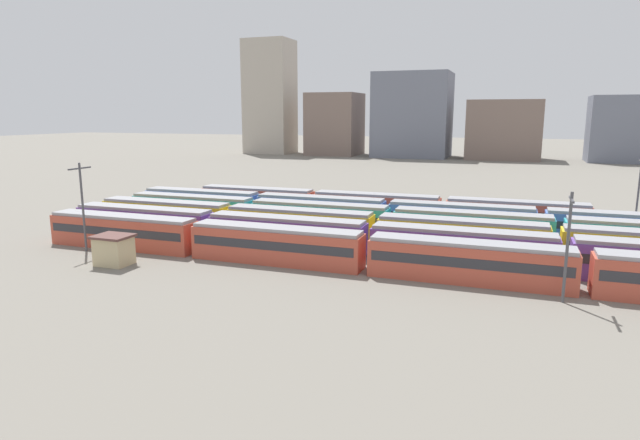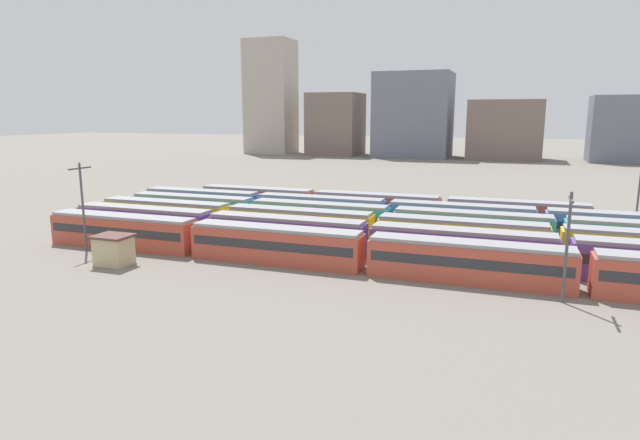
{
  "view_description": "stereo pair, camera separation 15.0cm",
  "coord_description": "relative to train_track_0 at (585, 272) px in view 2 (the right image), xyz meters",
  "views": [
    {
      "loc": [
        38.37,
        -48.62,
        14.86
      ],
      "look_at": [
        16.13,
        13.0,
        2.04
      ],
      "focal_mm": 30.44,
      "sensor_mm": 36.0,
      "label": 1
    },
    {
      "loc": [
        38.51,
        -48.57,
        14.86
      ],
      "look_at": [
        16.13,
        13.0,
        2.04
      ],
      "focal_mm": 30.44,
      "sensor_mm": 36.0,
      "label": 2
    }
  ],
  "objects": [
    {
      "name": "ground_plane",
      "position": [
        -44.44,
        13.0,
        -1.9
      ],
      "size": [
        600.0,
        600.0,
        0.0
      ],
      "primitive_type": "plane",
      "color": "slate"
    },
    {
      "name": "train_track_0",
      "position": [
        0.0,
        0.0,
        0.0
      ],
      "size": [
        112.5,
        3.06,
        3.75
      ],
      "color": "#BC4C38",
      "rests_on": "ground_plane"
    },
    {
      "name": "train_track_1",
      "position": [
        -20.05,
        5.2,
        0.0
      ],
      "size": [
        74.7,
        3.06,
        3.75
      ],
      "color": "#6B429E",
      "rests_on": "ground_plane"
    },
    {
      "name": "train_track_2",
      "position": [
        -20.6,
        10.4,
        0.0
      ],
      "size": [
        74.7,
        3.06,
        3.75
      ],
      "color": "yellow",
      "rests_on": "ground_plane"
    },
    {
      "name": "train_track_3",
      "position": [
        -19.91,
        15.6,
        0.0
      ],
      "size": [
        74.7,
        3.06,
        3.75
      ],
      "color": "teal",
      "rests_on": "ground_plane"
    },
    {
      "name": "train_track_4",
      "position": [
        -2.77,
        20.8,
        0.0
      ],
      "size": [
        112.5,
        3.06,
        3.75
      ],
      "color": "#4C70BC",
      "rests_on": "ground_plane"
    },
    {
      "name": "train_track_5",
      "position": [
        -24.46,
        26.0,
        -0.0
      ],
      "size": [
        55.8,
        3.06,
        3.75
      ],
      "color": "#BC4C38",
      "rests_on": "ground_plane"
    },
    {
      "name": "catenary_pole_0",
      "position": [
        -50.11,
        -2.71,
        3.51
      ],
      "size": [
        0.24,
        3.2,
        9.74
      ],
      "color": "#4C4C51",
      "rests_on": "ground_plane"
    },
    {
      "name": "catenary_pole_1",
      "position": [
        8.75,
        28.81,
        3.49
      ],
      "size": [
        0.24,
        3.2,
        9.69
      ],
      "color": "#4C4C51",
      "rests_on": "ground_plane"
    },
    {
      "name": "catenary_pole_2",
      "position": [
        -1.81,
        -2.98,
        3.11
      ],
      "size": [
        0.24,
        3.2,
        8.97
      ],
      "color": "#4C4C51",
      "rests_on": "ground_plane"
    },
    {
      "name": "signal_hut",
      "position": [
        -43.33,
        -6.18,
        -0.35
      ],
      "size": [
        3.6,
        3.0,
        3.04
      ],
      "color": "#C6B284",
      "rests_on": "ground_plane"
    },
    {
      "name": "distant_building_0",
      "position": [
        -95.9,
        144.02,
        19.24
      ],
      "size": [
        17.09,
        14.14,
        42.29
      ],
      "primitive_type": "cube",
      "color": "#B2A899",
      "rests_on": "ground_plane"
    },
    {
      "name": "distant_building_1",
      "position": [
        -69.75,
        144.02,
        9.29
      ],
      "size": [
        18.01,
        18.3,
        22.38
      ],
      "primitive_type": "cube",
      "color": "#7A665B",
      "rests_on": "ground_plane"
    },
    {
      "name": "distant_building_2",
      "position": [
        -41.09,
        144.02,
        12.57
      ],
      "size": [
        25.61,
        20.58,
        28.95
      ],
      "primitive_type": "cube",
      "color": "slate",
      "rests_on": "ground_plane"
    },
    {
      "name": "distant_building_3",
      "position": [
        -10.46,
        144.02,
        7.82
      ],
      "size": [
        23.59,
        17.74,
        19.45
      ],
      "primitive_type": "cube",
      "color": "#7A665B",
      "rests_on": "ground_plane"
    },
    {
      "name": "distant_building_4",
      "position": [
        28.33,
        144.02,
        8.36
      ],
      "size": [
        27.2,
        14.78,
        20.54
      ],
      "primitive_type": "cube",
      "color": "slate",
      "rests_on": "ground_plane"
    }
  ]
}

